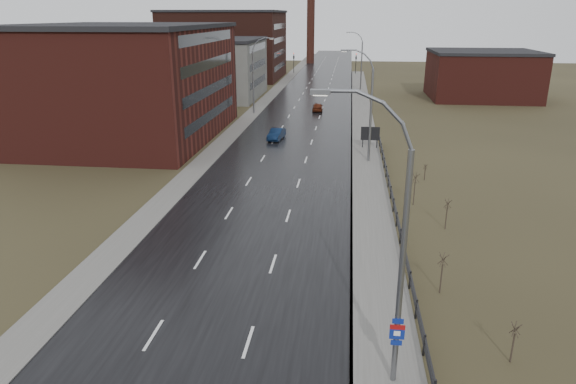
% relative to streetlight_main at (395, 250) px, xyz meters
% --- Properties ---
extents(road, '(14.00, 300.00, 0.06)m').
position_rel_streetlight_main_xyz_m(road, '(-8.47, 58.00, -6.03)').
color(road, black).
rests_on(road, ground).
extents(sidewalk_right, '(3.20, 180.00, 0.18)m').
position_rel_streetlight_main_xyz_m(sidewalk_right, '(0.13, 33.00, -5.97)').
color(sidewalk_right, '#595651').
rests_on(sidewalk_right, ground).
extents(curb_right, '(0.16, 180.00, 0.18)m').
position_rel_streetlight_main_xyz_m(curb_right, '(-1.39, 33.00, -5.97)').
color(curb_right, slate).
rests_on(curb_right, ground).
extents(sidewalk_left, '(2.40, 260.00, 0.12)m').
position_rel_streetlight_main_xyz_m(sidewalk_left, '(-16.67, 58.00, -6.00)').
color(sidewalk_left, '#595651').
rests_on(sidewalk_left, ground).
extents(warehouse_near, '(22.44, 28.56, 13.50)m').
position_rel_streetlight_main_xyz_m(warehouse_near, '(-29.46, 43.00, 0.70)').
color(warehouse_near, '#471914').
rests_on(warehouse_near, ground).
extents(warehouse_mid, '(16.32, 20.40, 10.50)m').
position_rel_streetlight_main_xyz_m(warehouse_mid, '(-26.46, 76.00, -0.80)').
color(warehouse_mid, slate).
rests_on(warehouse_mid, ground).
extents(warehouse_far, '(26.52, 24.48, 15.50)m').
position_rel_streetlight_main_xyz_m(warehouse_far, '(-31.47, 106.00, 1.70)').
color(warehouse_far, '#331611').
rests_on(warehouse_far, ground).
extents(building_right, '(18.36, 16.32, 8.50)m').
position_rel_streetlight_main_xyz_m(building_right, '(21.83, 80.00, -1.80)').
color(building_right, '#471914').
rests_on(building_right, ground).
extents(smokestack, '(2.70, 2.70, 30.70)m').
position_rel_streetlight_main_xyz_m(smokestack, '(-14.47, 148.00, 9.44)').
color(smokestack, '#331611').
rests_on(smokestack, ground).
extents(streetlight_main, '(3.91, 0.29, 12.11)m').
position_rel_streetlight_main_xyz_m(streetlight_main, '(0.00, 0.00, 0.00)').
color(streetlight_main, slate).
rests_on(streetlight_main, ground).
extents(streetlight_right_mid, '(3.36, 0.28, 11.35)m').
position_rel_streetlight_main_xyz_m(streetlight_right_mid, '(0.03, 34.00, -0.22)').
color(streetlight_right_mid, slate).
rests_on(streetlight_right_mid, ground).
extents(streetlight_left, '(3.36, 0.28, 11.35)m').
position_rel_streetlight_main_xyz_m(streetlight_left, '(-16.17, 60.00, -0.22)').
color(streetlight_left, slate).
rests_on(streetlight_left, ground).
extents(streetlight_right_far, '(3.36, 0.28, 11.35)m').
position_rel_streetlight_main_xyz_m(streetlight_right_far, '(0.03, 88.00, -0.22)').
color(streetlight_right_far, slate).
rests_on(streetlight_right_far, ground).
extents(guardrail, '(0.10, 53.05, 1.10)m').
position_rel_streetlight_main_xyz_m(guardrail, '(1.83, 16.32, -5.35)').
color(guardrail, black).
rests_on(guardrail, ground).
extents(shrub_b, '(0.47, 0.50, 1.98)m').
position_rel_streetlight_main_xyz_m(shrub_b, '(5.58, 1.98, -5.01)').
color(shrub_b, '#382D23').
rests_on(shrub_b, ground).
extents(shrub_c, '(0.56, 0.60, 2.38)m').
position_rel_streetlight_main_xyz_m(shrub_c, '(3.44, 7.73, -4.79)').
color(shrub_c, '#382D23').
rests_on(shrub_c, ground).
extents(shrub_d, '(0.53, 0.56, 2.24)m').
position_rel_streetlight_main_xyz_m(shrub_d, '(5.27, 16.94, -4.87)').
color(shrub_d, '#382D23').
rests_on(shrub_d, ground).
extents(shrub_e, '(0.63, 0.66, 2.67)m').
position_rel_streetlight_main_xyz_m(shrub_e, '(3.55, 21.67, -4.64)').
color(shrub_e, '#382D23').
rests_on(shrub_e, ground).
extents(shrub_f, '(0.38, 0.40, 1.56)m').
position_rel_streetlight_main_xyz_m(shrub_f, '(5.29, 28.40, -5.23)').
color(shrub_f, '#382D23').
rests_on(shrub_f, ground).
extents(billboard, '(2.10, 0.17, 2.58)m').
position_rel_streetlight_main_xyz_m(billboard, '(0.63, 39.60, -4.33)').
color(billboard, black).
rests_on(billboard, ground).
extents(traffic_light_left, '(0.58, 2.73, 5.30)m').
position_rel_streetlight_main_xyz_m(traffic_light_left, '(-16.47, 118.00, -1.46)').
color(traffic_light_left, black).
rests_on(traffic_light_left, ground).
extents(traffic_light_right, '(0.58, 2.73, 5.30)m').
position_rel_streetlight_main_xyz_m(traffic_light_right, '(-0.47, 118.00, -1.46)').
color(traffic_light_right, black).
rests_on(traffic_light_right, ground).
extents(car_near, '(1.91, 4.24, 1.35)m').
position_rel_streetlight_main_xyz_m(car_near, '(-10.54, 42.89, -5.39)').
color(car_near, '#0B1A37').
rests_on(car_near, ground).
extents(car_far, '(1.71, 3.99, 1.34)m').
position_rel_streetlight_main_xyz_m(car_far, '(-6.78, 63.03, -5.39)').
color(car_far, '#551E0E').
rests_on(car_far, ground).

